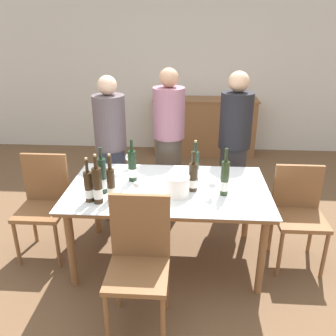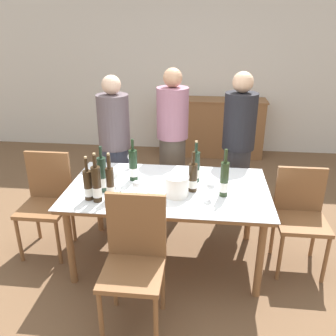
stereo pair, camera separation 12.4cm
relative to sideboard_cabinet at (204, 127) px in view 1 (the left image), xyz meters
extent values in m
plane|color=brown|center=(-0.41, -2.86, -0.46)|extent=(12.00, 12.00, 0.00)
cube|color=silver|center=(-0.41, 0.29, 0.94)|extent=(8.00, 0.10, 2.80)
cube|color=brown|center=(0.00, 0.00, -0.01)|extent=(1.60, 0.44, 0.89)
cube|color=brown|center=(0.00, 0.00, 0.45)|extent=(1.64, 0.46, 0.02)
cylinder|color=brown|center=(-1.17, -3.26, -0.11)|extent=(0.06, 0.06, 0.69)
cylinder|color=brown|center=(0.35, -3.26, -0.11)|extent=(0.06, 0.06, 0.69)
cylinder|color=brown|center=(-1.17, -2.45, -0.11)|extent=(0.06, 0.06, 0.69)
cylinder|color=brown|center=(0.35, -2.45, -0.11)|extent=(0.06, 0.06, 0.69)
cube|color=brown|center=(-0.41, -2.86, 0.25)|extent=(1.68, 0.97, 0.04)
cube|color=white|center=(-0.41, -2.86, 0.27)|extent=(1.71, 1.00, 0.01)
cylinder|color=white|center=(-0.32, -3.00, 0.36)|extent=(0.19, 0.19, 0.17)
cylinder|color=white|center=(-0.32, -3.00, 0.44)|extent=(0.20, 0.20, 0.01)
cylinder|color=#1E3323|center=(-0.18, -2.71, 0.41)|extent=(0.07, 0.07, 0.27)
cylinder|color=silver|center=(-0.18, -2.71, 0.35)|extent=(0.07, 0.07, 0.08)
cylinder|color=#1E3323|center=(-0.18, -2.71, 0.59)|extent=(0.03, 0.03, 0.09)
cylinder|color=tan|center=(-0.18, -2.71, 0.65)|extent=(0.02, 0.02, 0.02)
cylinder|color=#332314|center=(-1.01, -3.14, 0.40)|extent=(0.07, 0.07, 0.25)
cylinder|color=white|center=(-1.01, -3.14, 0.35)|extent=(0.07, 0.07, 0.07)
cylinder|color=#332314|center=(-1.01, -3.14, 0.57)|extent=(0.02, 0.02, 0.10)
cylinder|color=tan|center=(-1.01, -3.14, 0.64)|extent=(0.02, 0.02, 0.02)
cylinder|color=black|center=(-0.73, -2.73, 0.42)|extent=(0.07, 0.07, 0.28)
cylinder|color=white|center=(-0.73, -2.73, 0.36)|extent=(0.08, 0.08, 0.08)
cylinder|color=black|center=(-0.73, -2.73, 0.61)|extent=(0.02, 0.02, 0.10)
cylinder|color=#332314|center=(-0.84, -3.11, 0.41)|extent=(0.06, 0.06, 0.26)
cylinder|color=silver|center=(-0.84, -3.11, 0.35)|extent=(0.07, 0.07, 0.07)
cylinder|color=#332314|center=(-0.84, -3.11, 0.59)|extent=(0.03, 0.03, 0.11)
cylinder|color=tan|center=(-0.84, -3.11, 0.66)|extent=(0.02, 0.02, 0.02)
cylinder|color=#332314|center=(-0.20, -2.90, 0.40)|extent=(0.07, 0.07, 0.24)
cylinder|color=white|center=(-0.20, -2.90, 0.35)|extent=(0.08, 0.08, 0.07)
cylinder|color=#332314|center=(-0.20, -2.90, 0.57)|extent=(0.03, 0.03, 0.11)
cylinder|color=#28381E|center=(0.06, -2.96, 0.42)|extent=(0.07, 0.07, 0.29)
cylinder|color=white|center=(0.06, -2.96, 0.36)|extent=(0.07, 0.07, 0.08)
cylinder|color=#28381E|center=(0.06, -2.96, 0.62)|extent=(0.03, 0.03, 0.11)
cylinder|color=#1E3323|center=(-0.94, -2.99, 0.43)|extent=(0.07, 0.07, 0.30)
cylinder|color=white|center=(-0.94, -2.99, 0.36)|extent=(0.08, 0.08, 0.08)
cylinder|color=#1E3323|center=(-0.94, -2.99, 0.62)|extent=(0.03, 0.03, 0.10)
cylinder|color=#332314|center=(-0.94, -3.16, 0.42)|extent=(0.07, 0.07, 0.29)
cylinder|color=white|center=(-0.94, -3.16, 0.36)|extent=(0.07, 0.07, 0.08)
cylinder|color=#332314|center=(-0.94, -3.16, 0.62)|extent=(0.03, 0.03, 0.10)
cylinder|color=tan|center=(-0.94, -3.16, 0.67)|extent=(0.02, 0.02, 0.02)
cylinder|color=white|center=(-0.50, -3.21, 0.28)|extent=(0.07, 0.07, 0.00)
cylinder|color=white|center=(-0.50, -3.21, 0.32)|extent=(0.01, 0.01, 0.07)
sphere|color=white|center=(-0.50, -3.21, 0.38)|extent=(0.07, 0.07, 0.07)
cylinder|color=white|center=(-0.86, -2.88, 0.28)|extent=(0.07, 0.07, 0.00)
cylinder|color=white|center=(-0.86, -2.88, 0.32)|extent=(0.01, 0.01, 0.07)
sphere|color=white|center=(-0.86, -2.88, 0.38)|extent=(0.09, 0.09, 0.09)
cylinder|color=white|center=(-0.64, -3.06, 0.28)|extent=(0.07, 0.07, 0.00)
cylinder|color=white|center=(-0.64, -3.06, 0.32)|extent=(0.01, 0.01, 0.08)
sphere|color=white|center=(-0.64, -3.06, 0.39)|extent=(0.07, 0.07, 0.07)
cylinder|color=white|center=(-0.05, -3.03, 0.28)|extent=(0.07, 0.07, 0.00)
cylinder|color=white|center=(-0.05, -3.03, 0.32)|extent=(0.01, 0.01, 0.08)
sphere|color=white|center=(-0.05, -3.03, 0.39)|extent=(0.07, 0.07, 0.07)
cylinder|color=white|center=(-0.81, -2.46, 0.28)|extent=(0.07, 0.07, 0.00)
cylinder|color=white|center=(-0.81, -2.46, 0.32)|extent=(0.01, 0.01, 0.08)
sphere|color=white|center=(-0.81, -2.46, 0.39)|extent=(0.07, 0.07, 0.07)
cylinder|color=white|center=(-0.96, -2.84, 0.28)|extent=(0.07, 0.07, 0.00)
cylinder|color=white|center=(-0.96, -2.84, 0.31)|extent=(0.01, 0.01, 0.06)
sphere|color=white|center=(-0.96, -2.84, 0.38)|extent=(0.08, 0.08, 0.08)
cylinder|color=brown|center=(-1.74, -3.04, -0.24)|extent=(0.03, 0.03, 0.44)
cylinder|color=brown|center=(-1.37, -3.04, -0.24)|extent=(0.03, 0.03, 0.44)
cylinder|color=brown|center=(-1.74, -2.67, -0.24)|extent=(0.03, 0.03, 0.44)
cylinder|color=brown|center=(-1.37, -2.67, -0.24)|extent=(0.03, 0.03, 0.44)
cube|color=brown|center=(-1.56, -2.86, 0.00)|extent=(0.42, 0.42, 0.04)
cube|color=brown|center=(-1.56, -2.67, 0.25)|extent=(0.42, 0.04, 0.46)
cylinder|color=brown|center=(0.56, -3.04, -0.23)|extent=(0.03, 0.03, 0.45)
cylinder|color=brown|center=(0.93, -3.04, -0.23)|extent=(0.03, 0.03, 0.45)
cylinder|color=brown|center=(0.56, -2.67, -0.23)|extent=(0.03, 0.03, 0.45)
cylinder|color=brown|center=(0.93, -2.67, -0.23)|extent=(0.03, 0.03, 0.45)
cube|color=brown|center=(0.74, -2.86, 0.01)|extent=(0.42, 0.42, 0.04)
cube|color=brown|center=(0.74, -2.67, 0.23)|extent=(0.42, 0.04, 0.41)
cylinder|color=brown|center=(-0.75, -3.86, -0.23)|extent=(0.03, 0.03, 0.45)
cylinder|color=brown|center=(-0.38, -3.86, -0.23)|extent=(0.03, 0.03, 0.45)
cylinder|color=brown|center=(-0.75, -3.49, -0.23)|extent=(0.03, 0.03, 0.45)
cylinder|color=brown|center=(-0.38, -3.49, -0.23)|extent=(0.03, 0.03, 0.45)
cube|color=brown|center=(-0.56, -3.67, 0.01)|extent=(0.42, 0.42, 0.04)
cube|color=brown|center=(-0.56, -3.48, 0.27)|extent=(0.42, 0.04, 0.49)
cylinder|color=#383F56|center=(-1.06, -2.10, -0.05)|extent=(0.28, 0.28, 0.81)
cylinder|color=#594C51|center=(-1.06, -2.10, 0.63)|extent=(0.33, 0.33, 0.56)
sphere|color=beige|center=(-1.06, -2.10, 1.01)|extent=(0.19, 0.19, 0.19)
cylinder|color=#51473D|center=(-0.45, -2.01, 0.00)|extent=(0.28, 0.28, 0.91)
cylinder|color=#9E667A|center=(-0.45, -2.01, 0.72)|extent=(0.33, 0.33, 0.52)
sphere|color=tan|center=(-0.45, -2.01, 1.08)|extent=(0.19, 0.19, 0.19)
cylinder|color=#2D2D33|center=(0.23, -2.04, -0.04)|extent=(0.28, 0.28, 0.83)
cylinder|color=black|center=(0.23, -2.04, 0.66)|extent=(0.33, 0.33, 0.57)
sphere|color=#DBAD89|center=(0.23, -2.04, 1.05)|extent=(0.21, 0.21, 0.21)
camera|label=1|loc=(-0.23, -5.60, 1.61)|focal=38.00mm
camera|label=2|loc=(-0.11, -5.59, 1.61)|focal=38.00mm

